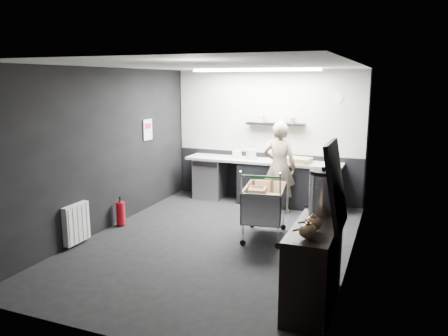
% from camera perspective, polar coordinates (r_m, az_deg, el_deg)
% --- Properties ---
extents(floor, '(5.50, 5.50, 0.00)m').
position_cam_1_polar(floor, '(6.93, -0.99, -9.67)').
color(floor, black).
rests_on(floor, ground).
extents(ceiling, '(5.50, 5.50, 0.00)m').
position_cam_1_polar(ceiling, '(6.46, -1.07, 13.25)').
color(ceiling, white).
rests_on(ceiling, wall_back).
extents(wall_back, '(5.50, 0.00, 5.50)m').
position_cam_1_polar(wall_back, '(9.13, 5.66, 4.19)').
color(wall_back, black).
rests_on(wall_back, floor).
extents(wall_front, '(5.50, 0.00, 5.50)m').
position_cam_1_polar(wall_front, '(4.23, -15.62, -4.75)').
color(wall_front, black).
rests_on(wall_front, floor).
extents(wall_left, '(0.00, 5.50, 5.50)m').
position_cam_1_polar(wall_left, '(7.55, -15.17, 2.32)').
color(wall_left, black).
rests_on(wall_left, floor).
extents(wall_right, '(0.00, 5.50, 5.50)m').
position_cam_1_polar(wall_right, '(6.09, 16.61, 0.11)').
color(wall_right, black).
rests_on(wall_right, floor).
extents(kitchen_wall_panel, '(3.95, 0.02, 1.70)m').
position_cam_1_polar(kitchen_wall_panel, '(9.06, 5.69, 7.31)').
color(kitchen_wall_panel, '#B4B4AF').
rests_on(kitchen_wall_panel, wall_back).
extents(dado_panel, '(3.95, 0.02, 1.00)m').
position_cam_1_polar(dado_panel, '(9.26, 5.53, -1.05)').
color(dado_panel, black).
rests_on(dado_panel, wall_back).
extents(floating_shelf, '(1.20, 0.22, 0.04)m').
position_cam_1_polar(floating_shelf, '(8.93, 6.70, 5.74)').
color(floating_shelf, black).
rests_on(floating_shelf, wall_back).
extents(wall_clock, '(0.20, 0.03, 0.20)m').
position_cam_1_polar(wall_clock, '(8.76, 14.65, 8.82)').
color(wall_clock, silver).
rests_on(wall_clock, wall_back).
extents(poster, '(0.02, 0.30, 0.40)m').
position_cam_1_polar(poster, '(8.58, -9.95, 4.95)').
color(poster, silver).
rests_on(poster, wall_left).
extents(poster_red_band, '(0.02, 0.22, 0.10)m').
position_cam_1_polar(poster_red_band, '(8.57, -9.93, 5.42)').
color(poster_red_band, red).
rests_on(poster_red_band, poster).
extents(radiator, '(0.10, 0.50, 0.60)m').
position_cam_1_polar(radiator, '(7.07, -18.73, -6.87)').
color(radiator, silver).
rests_on(radiator, wall_left).
extents(ceiling_strip, '(2.40, 0.20, 0.04)m').
position_cam_1_polar(ceiling_strip, '(8.20, 4.06, 12.64)').
color(ceiling_strip, white).
rests_on(ceiling_strip, ceiling).
extents(prep_counter, '(3.20, 0.61, 0.90)m').
position_cam_1_polar(prep_counter, '(8.94, 5.80, -1.78)').
color(prep_counter, black).
rests_on(prep_counter, floor).
extents(person, '(0.64, 0.43, 1.74)m').
position_cam_1_polar(person, '(8.35, 7.23, 0.11)').
color(person, beige).
rests_on(person, floor).
extents(shopping_cart, '(0.76, 1.11, 1.14)m').
position_cam_1_polar(shopping_cart, '(7.00, 5.28, -4.81)').
color(shopping_cart, silver).
rests_on(shopping_cart, floor).
extents(sideboard, '(0.53, 1.24, 1.86)m').
position_cam_1_polar(sideboard, '(5.04, 11.84, -11.06)').
color(sideboard, black).
rests_on(sideboard, floor).
extents(fire_extinguisher, '(0.15, 0.15, 0.50)m').
position_cam_1_polar(fire_extinguisher, '(7.81, -13.34, -5.65)').
color(fire_extinguisher, '#B60C16').
rests_on(fire_extinguisher, floor).
extents(cardboard_box, '(0.56, 0.46, 0.10)m').
position_cam_1_polar(cardboard_box, '(8.65, 9.56, 1.01)').
color(cardboard_box, tan).
rests_on(cardboard_box, prep_counter).
extents(pink_tub, '(0.20, 0.20, 0.20)m').
position_cam_1_polar(pink_tub, '(8.94, 3.57, 1.81)').
color(pink_tub, beige).
rests_on(pink_tub, prep_counter).
extents(white_container, '(0.21, 0.19, 0.16)m').
position_cam_1_polar(white_container, '(8.99, 1.70, 1.74)').
color(white_container, silver).
rests_on(white_container, prep_counter).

